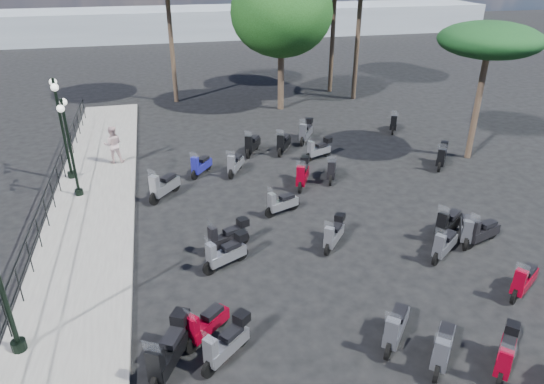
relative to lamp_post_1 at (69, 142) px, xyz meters
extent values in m
plane|color=black|center=(7.05, -5.73, -2.30)|extent=(120.00, 120.00, 0.00)
cube|color=slate|center=(0.55, -2.73, -2.23)|extent=(3.00, 30.00, 0.15)
cylinder|color=black|center=(-0.75, -7.72, -1.60)|extent=(0.04, 0.04, 1.10)
cylinder|color=black|center=(-0.75, -6.35, -1.60)|extent=(0.04, 0.04, 1.10)
cylinder|color=black|center=(-0.75, -4.98, -1.60)|extent=(0.04, 0.04, 1.10)
cylinder|color=black|center=(-0.75, -3.61, -1.60)|extent=(0.04, 0.04, 1.10)
cylinder|color=black|center=(-0.75, -2.24, -1.60)|extent=(0.04, 0.04, 1.10)
cylinder|color=black|center=(-0.75, -0.88, -1.60)|extent=(0.04, 0.04, 1.10)
cylinder|color=black|center=(-0.75, 0.49, -1.60)|extent=(0.04, 0.04, 1.10)
cylinder|color=black|center=(-0.75, 1.86, -1.60)|extent=(0.04, 0.04, 1.10)
cylinder|color=black|center=(-0.75, 3.23, -1.60)|extent=(0.04, 0.04, 1.10)
cylinder|color=black|center=(-0.75, 4.60, -1.60)|extent=(0.04, 0.04, 1.10)
cylinder|color=black|center=(-0.75, 5.97, -1.60)|extent=(0.04, 0.04, 1.10)
cylinder|color=black|center=(-0.75, 7.33, -1.60)|extent=(0.04, 0.04, 1.10)
cylinder|color=black|center=(-0.75, 8.70, -1.60)|extent=(0.04, 0.04, 1.10)
cylinder|color=black|center=(-0.75, 10.07, -1.60)|extent=(0.04, 0.04, 1.10)
cube|color=black|center=(-0.75, -2.93, -1.07)|extent=(0.04, 26.00, 0.04)
cube|color=black|center=(-0.75, -2.93, -1.60)|extent=(0.04, 26.00, 0.04)
cylinder|color=black|center=(-0.46, -8.22, -2.02)|extent=(0.34, 0.34, 0.26)
cylinder|color=black|center=(0.00, 0.00, -2.04)|extent=(0.30, 0.30, 0.23)
cylinder|color=black|center=(0.00, 0.00, -0.27)|extent=(0.10, 0.10, 3.77)
cylinder|color=black|center=(0.00, 0.00, 1.48)|extent=(0.06, 0.85, 0.04)
sphere|color=white|center=(-0.01, 0.42, 1.38)|extent=(0.26, 0.26, 0.26)
sphere|color=white|center=(0.01, -0.42, 1.38)|extent=(0.26, 0.26, 0.26)
cylinder|color=black|center=(-0.47, 1.77, -2.03)|extent=(0.33, 0.33, 0.25)
cylinder|color=black|center=(-0.47, 1.77, -0.09)|extent=(0.11, 0.11, 4.13)
cylinder|color=black|center=(-0.47, 1.77, 1.82)|extent=(0.23, 0.92, 0.04)
sphere|color=white|center=(-0.57, 2.22, 1.72)|extent=(0.29, 0.29, 0.29)
sphere|color=white|center=(-0.37, 1.31, 1.72)|extent=(0.29, 0.29, 0.29)
imported|color=#C7A8A9|center=(1.20, 3.03, -1.32)|extent=(0.82, 0.64, 1.67)
cylinder|color=black|center=(2.64, -10.14, -2.03)|extent=(0.35, 0.52, 0.53)
cylinder|color=black|center=(3.27, -8.98, -2.03)|extent=(0.35, 0.52, 0.53)
cube|color=black|center=(2.98, -9.51, -1.84)|extent=(1.01, 1.44, 0.38)
cube|color=black|center=(3.07, -9.35, -1.53)|extent=(0.61, 0.74, 0.15)
cube|color=black|center=(2.68, -10.07, -1.53)|extent=(0.41, 0.37, 0.77)
plane|color=white|center=(2.65, -10.12, -1.03)|extent=(0.41, 0.28, 0.41)
cube|color=black|center=(3.28, -8.96, -1.33)|extent=(0.49, 0.50, 0.29)
cylinder|color=black|center=(3.48, -9.09, -2.07)|extent=(0.40, 0.37, 0.45)
cylinder|color=black|center=(4.32, -8.34, -2.07)|extent=(0.40, 0.37, 0.45)
cube|color=maroon|center=(3.94, -8.69, -1.91)|extent=(1.12, 1.05, 0.32)
cube|color=black|center=(4.06, -8.58, -1.64)|extent=(0.61, 0.59, 0.13)
cube|color=maroon|center=(3.54, -9.04, -1.64)|extent=(0.34, 0.35, 0.66)
plane|color=white|center=(3.50, -9.08, -1.22)|extent=(0.29, 0.32, 0.35)
cylinder|color=black|center=(4.27, -6.12, -2.07)|extent=(0.46, 0.30, 0.46)
cylinder|color=black|center=(5.30, -5.59, -2.07)|extent=(0.46, 0.30, 0.46)
cube|color=#A0A2AB|center=(4.83, -5.83, -1.89)|extent=(1.27, 0.87, 0.33)
cube|color=black|center=(4.98, -5.75, -1.62)|extent=(0.65, 0.52, 0.14)
cube|color=#A0A2AB|center=(4.34, -6.08, -1.62)|extent=(0.32, 0.35, 0.68)
plane|color=white|center=(4.29, -6.11, -1.19)|extent=(0.24, 0.36, 0.36)
cube|color=black|center=(5.32, -5.58, -1.45)|extent=(0.43, 0.43, 0.25)
cylinder|color=black|center=(4.48, 0.67, -2.08)|extent=(0.34, 0.41, 0.45)
cylinder|color=black|center=(5.15, 1.56, -2.08)|extent=(0.34, 0.41, 0.45)
cube|color=#21229A|center=(4.84, 1.15, -1.91)|extent=(0.97, 1.16, 0.32)
cube|color=black|center=(4.94, 1.28, -1.65)|extent=(0.56, 0.61, 0.13)
cube|color=#21229A|center=(4.53, 0.73, -1.65)|extent=(0.34, 0.33, 0.65)
plane|color=white|center=(4.49, 0.68, -1.23)|extent=(0.33, 0.27, 0.34)
cylinder|color=black|center=(2.81, -1.22, -2.04)|extent=(0.42, 0.47, 0.52)
cylinder|color=black|center=(3.64, -0.22, -2.04)|extent=(0.42, 0.47, 0.52)
cube|color=gray|center=(3.26, -0.68, -1.85)|extent=(1.18, 1.32, 0.37)
cube|color=black|center=(3.37, -0.54, -1.54)|extent=(0.67, 0.71, 0.15)
cube|color=gray|center=(2.86, -1.15, -1.54)|extent=(0.40, 0.39, 0.76)
plane|color=white|center=(2.82, -1.20, -1.05)|extent=(0.37, 0.33, 0.40)
cylinder|color=black|center=(3.80, -9.92, -2.07)|extent=(0.41, 0.37, 0.46)
cylinder|color=black|center=(4.67, -9.17, -2.07)|extent=(0.41, 0.37, 0.46)
cube|color=gray|center=(4.27, -9.51, -1.90)|extent=(1.16, 1.06, 0.33)
cube|color=black|center=(4.39, -9.41, -1.63)|extent=(0.62, 0.59, 0.13)
cube|color=gray|center=(3.86, -9.87, -1.63)|extent=(0.35, 0.36, 0.67)
plane|color=white|center=(3.81, -9.91, -1.20)|extent=(0.29, 0.33, 0.36)
cube|color=black|center=(4.68, -9.16, -1.46)|extent=(0.45, 0.44, 0.25)
cylinder|color=black|center=(4.44, -5.14, -2.07)|extent=(0.46, 0.25, 0.46)
cylinder|color=black|center=(5.51, -4.74, -2.07)|extent=(0.46, 0.25, 0.46)
cube|color=black|center=(5.02, -4.92, -1.90)|extent=(1.27, 0.74, 0.32)
cube|color=black|center=(5.17, -4.87, -1.63)|extent=(0.64, 0.47, 0.13)
cube|color=black|center=(4.51, -5.11, -1.63)|extent=(0.30, 0.34, 0.67)
plane|color=white|center=(4.46, -5.13, -1.21)|extent=(0.20, 0.37, 0.35)
cube|color=black|center=(5.53, -4.73, -1.46)|extent=(0.41, 0.40, 0.25)
cylinder|color=black|center=(6.79, -3.21, -2.09)|extent=(0.43, 0.24, 0.43)
cylinder|color=black|center=(7.78, -2.82, -2.09)|extent=(0.43, 0.24, 0.43)
cube|color=gray|center=(7.33, -3.00, -1.93)|extent=(1.19, 0.71, 0.30)
cube|color=black|center=(7.47, -2.94, -1.68)|extent=(0.60, 0.45, 0.12)
cube|color=gray|center=(6.85, -3.18, -1.68)|extent=(0.28, 0.32, 0.62)
plane|color=white|center=(6.80, -3.20, -1.28)|extent=(0.19, 0.34, 0.33)
cylinder|color=black|center=(5.97, 0.39, -2.07)|extent=(0.31, 0.45, 0.46)
cylinder|color=black|center=(6.52, 1.39, -2.07)|extent=(0.31, 0.45, 0.46)
cube|color=#A0A2AB|center=(6.27, 0.93, -1.90)|extent=(0.89, 1.24, 0.32)
cube|color=black|center=(6.35, 1.07, -1.63)|extent=(0.53, 0.64, 0.13)
cube|color=#A0A2AB|center=(6.00, 0.46, -1.63)|extent=(0.35, 0.32, 0.67)
plane|color=white|center=(5.97, 0.41, -1.20)|extent=(0.35, 0.24, 0.35)
cylinder|color=black|center=(7.10, 2.44, -2.06)|extent=(0.33, 0.47, 0.48)
cylinder|color=black|center=(7.71, 3.48, -2.06)|extent=(0.33, 0.47, 0.48)
cube|color=black|center=(7.43, 3.00, -1.88)|extent=(0.96, 1.30, 0.34)
cube|color=black|center=(7.52, 3.15, -1.60)|extent=(0.57, 0.67, 0.14)
cube|color=black|center=(7.14, 2.51, -1.60)|extent=(0.37, 0.34, 0.71)
plane|color=white|center=(7.11, 2.45, -1.14)|extent=(0.37, 0.26, 0.37)
cylinder|color=black|center=(7.91, -10.37, -2.06)|extent=(0.39, 0.44, 0.49)
cylinder|color=black|center=(8.69, -9.44, -2.06)|extent=(0.39, 0.44, 0.49)
cube|color=#4E4F56|center=(8.33, -9.86, -1.87)|extent=(1.12, 1.23, 0.35)
cube|color=black|center=(8.44, -9.73, -1.59)|extent=(0.63, 0.66, 0.14)
cube|color=#4E4F56|center=(7.96, -10.31, -1.59)|extent=(0.38, 0.37, 0.71)
plane|color=white|center=(7.92, -10.35, -1.13)|extent=(0.35, 0.31, 0.38)
cylinder|color=black|center=(7.97, -5.96, -2.08)|extent=(0.34, 0.39, 0.43)
cylinder|color=black|center=(8.66, -5.12, -2.08)|extent=(0.34, 0.39, 0.43)
cube|color=gray|center=(8.34, -5.50, -1.92)|extent=(0.98, 1.11, 0.31)
cube|color=black|center=(8.44, -5.38, -1.67)|extent=(0.55, 0.59, 0.13)
cube|color=gray|center=(8.02, -5.90, -1.67)|extent=(0.34, 0.32, 0.63)
plane|color=white|center=(7.99, -5.94, -1.26)|extent=(0.31, 0.27, 0.34)
cube|color=black|center=(8.67, -5.10, -1.51)|extent=(0.42, 0.42, 0.23)
cylinder|color=black|center=(8.39, -1.55, -2.05)|extent=(0.31, 0.49, 0.50)
cylinder|color=black|center=(8.92, -0.43, -2.05)|extent=(0.31, 0.49, 0.50)
cube|color=maroon|center=(8.67, -0.94, -1.86)|extent=(0.89, 1.37, 0.35)
cube|color=black|center=(8.75, -0.78, -1.57)|extent=(0.55, 0.70, 0.15)
cube|color=maroon|center=(8.42, -1.48, -1.57)|extent=(0.38, 0.34, 0.73)
plane|color=white|center=(8.40, -1.53, -1.11)|extent=(0.39, 0.24, 0.39)
cube|color=black|center=(8.92, -0.41, -1.39)|extent=(0.45, 0.46, 0.27)
cylinder|color=black|center=(9.97, 3.38, -2.05)|extent=(0.35, 0.47, 0.49)
cylinder|color=black|center=(10.62, 4.42, -2.05)|extent=(0.35, 0.47, 0.49)
cube|color=#4E4F56|center=(10.32, 3.95, -1.87)|extent=(1.01, 1.31, 0.35)
cube|color=black|center=(10.42, 4.09, -1.58)|extent=(0.59, 0.68, 0.14)
cube|color=#4E4F56|center=(10.01, 3.45, -1.58)|extent=(0.38, 0.35, 0.72)
plane|color=white|center=(9.98, 3.40, -1.12)|extent=(0.37, 0.28, 0.38)
cube|color=black|center=(10.64, 4.44, -1.40)|extent=(0.46, 0.47, 0.27)
cylinder|color=black|center=(9.88, -11.71, -2.08)|extent=(0.38, 0.38, 0.44)
cylinder|color=black|center=(10.65, -10.93, -2.08)|extent=(0.38, 0.38, 0.44)
cube|color=maroon|center=(10.30, -11.28, -1.92)|extent=(1.06, 1.06, 0.31)
cube|color=black|center=(10.41, -11.17, -1.66)|extent=(0.58, 0.58, 0.13)
cube|color=maroon|center=(9.93, -11.65, -1.66)|extent=(0.34, 0.34, 0.64)
plane|color=white|center=(9.89, -11.69, -1.25)|extent=(0.30, 0.30, 0.34)
cube|color=black|center=(10.67, -10.91, -1.49)|extent=(0.43, 0.43, 0.24)
cylinder|color=black|center=(12.10, -9.34, -2.07)|extent=(0.44, 0.33, 0.46)
cylinder|color=black|center=(13.07, -8.71, -2.07)|extent=(0.44, 0.33, 0.46)
cube|color=maroon|center=(12.62, -9.00, -1.90)|extent=(1.23, 0.96, 0.33)
cube|color=black|center=(12.76, -8.91, -1.63)|extent=(0.64, 0.56, 0.13)
cube|color=maroon|center=(12.16, -9.30, -1.63)|extent=(0.34, 0.36, 0.67)
plane|color=white|center=(12.11, -9.33, -1.19)|extent=(0.26, 0.35, 0.36)
cylinder|color=black|center=(11.72, -6.14, -2.05)|extent=(0.47, 0.36, 0.50)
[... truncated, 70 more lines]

